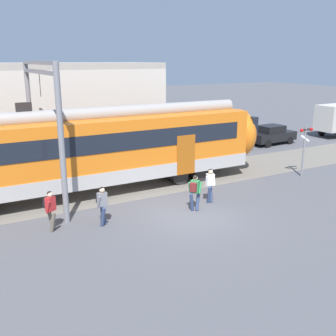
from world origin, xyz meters
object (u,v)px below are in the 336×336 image
at_px(pedestrian_grey, 102,202).
at_px(parked_car_tan, 226,141).
at_px(pedestrian_green, 195,190).
at_px(parked_car_black, 272,135).
at_px(pedestrian_white, 210,182).
at_px(crossing_signal, 305,143).
at_px(pedestrian_red, 50,207).

height_order(pedestrian_grey, parked_car_tan, pedestrian_grey).
height_order(pedestrian_green, parked_car_black, pedestrian_green).
relative_size(pedestrian_white, parked_car_tan, 0.41).
xyz_separation_m(pedestrian_grey, parked_car_black, (17.47, 8.75, -0.21)).
height_order(pedestrian_grey, pedestrian_white, same).
height_order(pedestrian_grey, crossing_signal, crossing_signal).
xyz_separation_m(pedestrian_red, crossing_signal, (14.56, 0.59, 1.02)).
relative_size(pedestrian_white, parked_car_black, 0.41).
relative_size(pedestrian_red, crossing_signal, 0.56).
relative_size(parked_car_tan, crossing_signal, 1.35).
height_order(parked_car_black, crossing_signal, crossing_signal).
bearing_deg(pedestrian_grey, parked_car_tan, 33.76).
bearing_deg(parked_car_black, pedestrian_green, -145.28).
bearing_deg(pedestrian_white, crossing_signal, 7.64).
xyz_separation_m(pedestrian_white, parked_car_tan, (7.38, 8.44, -0.21)).
height_order(pedestrian_red, parked_car_tan, pedestrian_red).
xyz_separation_m(parked_car_tan, parked_car_black, (4.71, 0.22, 0.00)).
xyz_separation_m(pedestrian_white, parked_car_black, (12.09, 8.66, -0.21)).
xyz_separation_m(pedestrian_red, parked_car_tan, (14.72, 8.06, -0.21)).
bearing_deg(pedestrian_red, pedestrian_grey, -13.35).
distance_m(pedestrian_red, pedestrian_grey, 2.02).
bearing_deg(parked_car_tan, pedestrian_white, -131.17).
distance_m(pedestrian_green, parked_car_black, 16.20).
height_order(pedestrian_green, pedestrian_white, same).
bearing_deg(crossing_signal, parked_car_black, 57.61).
distance_m(pedestrian_grey, pedestrian_green, 4.19).
relative_size(pedestrian_grey, pedestrian_green, 1.00).
distance_m(pedestrian_red, crossing_signal, 14.60).
bearing_deg(pedestrian_white, pedestrian_green, -155.13).
bearing_deg(crossing_signal, parked_car_tan, 88.71).
distance_m(pedestrian_red, parked_car_black, 21.13).
xyz_separation_m(pedestrian_red, pedestrian_grey, (1.96, -0.47, 0.00)).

